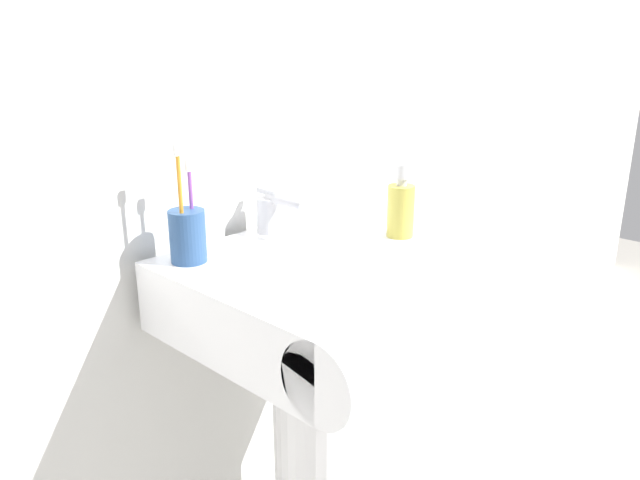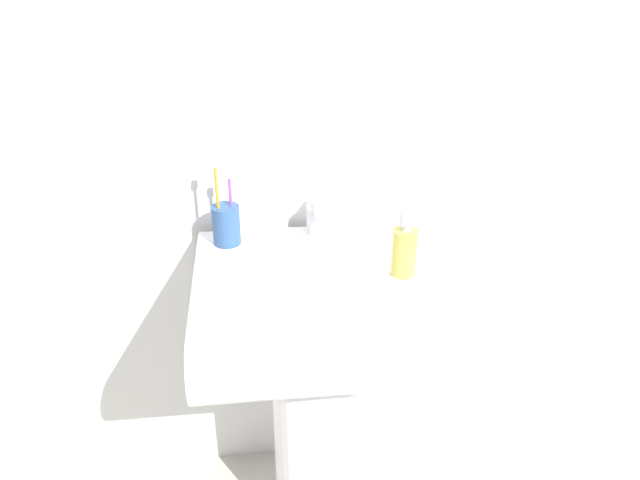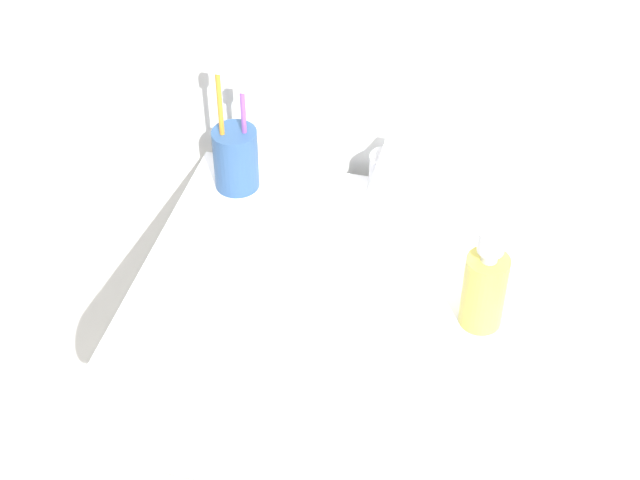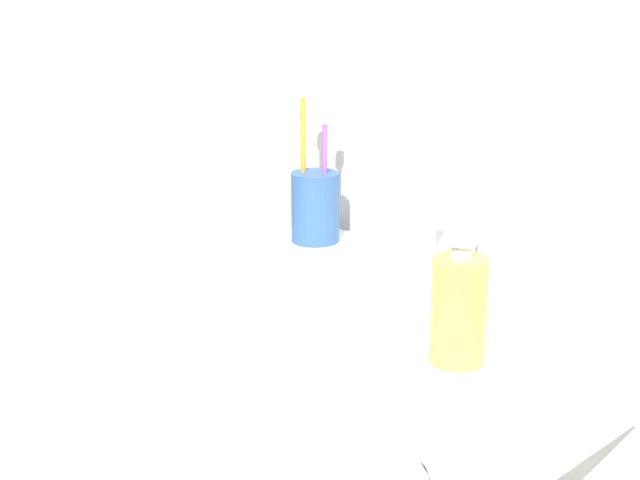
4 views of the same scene
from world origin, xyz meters
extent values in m
cube|color=silver|center=(0.00, 0.27, 1.20)|extent=(5.00, 0.05, 2.40)
cylinder|color=white|center=(0.00, 0.00, 0.32)|extent=(0.21, 0.21, 0.64)
cube|color=white|center=(0.00, 0.00, 0.70)|extent=(0.52, 0.44, 0.13)
cylinder|color=white|center=(0.00, -0.22, 0.70)|extent=(0.52, 0.13, 0.13)
cylinder|color=silver|center=(0.03, 0.18, 0.81)|extent=(0.05, 0.05, 0.07)
cylinder|color=silver|center=(0.03, 0.13, 0.84)|extent=(0.02, 0.10, 0.02)
cube|color=silver|center=(0.03, 0.18, 0.85)|extent=(0.01, 0.06, 0.01)
cylinder|color=#2D5184|center=(-0.19, 0.16, 0.82)|extent=(0.06, 0.06, 0.09)
cylinder|color=orange|center=(-0.20, 0.15, 0.87)|extent=(0.01, 0.01, 0.18)
cube|color=white|center=(-0.20, 0.15, 0.97)|extent=(0.01, 0.01, 0.02)
cylinder|color=purple|center=(-0.17, 0.16, 0.86)|extent=(0.01, 0.01, 0.15)
cube|color=white|center=(-0.17, 0.16, 0.94)|extent=(0.01, 0.01, 0.02)
cylinder|color=gold|center=(0.19, -0.03, 0.82)|extent=(0.05, 0.05, 0.10)
cylinder|color=silver|center=(0.19, -0.03, 0.88)|extent=(0.02, 0.02, 0.01)
cylinder|color=silver|center=(0.19, -0.03, 0.90)|extent=(0.03, 0.03, 0.03)
camera|label=1|loc=(-0.79, -0.73, 1.16)|focal=35.00mm
camera|label=2|loc=(-0.12, -1.15, 1.45)|focal=35.00mm
camera|label=3|loc=(0.20, -0.90, 1.66)|focal=55.00mm
camera|label=4|loc=(0.70, -0.74, 1.15)|focal=55.00mm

